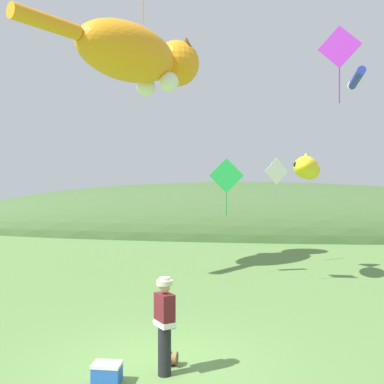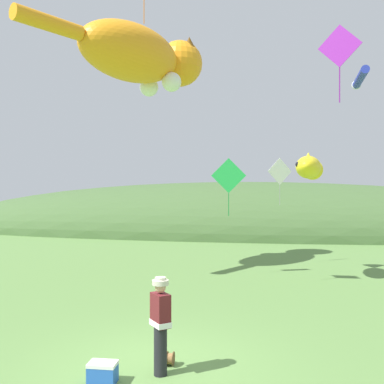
{
  "view_description": "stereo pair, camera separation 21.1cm",
  "coord_description": "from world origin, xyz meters",
  "px_view_note": "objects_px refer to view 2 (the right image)",
  "views": [
    {
      "loc": [
        1.85,
        -7.84,
        3.34
      ],
      "look_at": [
        0.0,
        4.0,
        3.31
      ],
      "focal_mm": 40.0,
      "sensor_mm": 36.0,
      "label": 1
    },
    {
      "loc": [
        2.06,
        -7.8,
        3.34
      ],
      "look_at": [
        0.0,
        4.0,
        3.31
      ],
      "focal_mm": 40.0,
      "sensor_mm": 36.0,
      "label": 2
    }
  ],
  "objects_px": {
    "kite_diamond_violet": "(340,47)",
    "kite_diamond_white": "(280,172)",
    "kite_giant_cat": "(142,57)",
    "kite_tube_streamer": "(360,78)",
    "picnic_cooler": "(103,372)",
    "kite_diamond_green": "(229,176)",
    "kite_fish_windsock": "(309,168)",
    "festival_attendant": "(160,322)",
    "kite_spool": "(170,359)"
  },
  "relations": [
    {
      "from": "kite_tube_streamer",
      "to": "kite_diamond_green",
      "type": "bearing_deg",
      "value": -147.79
    },
    {
      "from": "kite_fish_windsock",
      "to": "kite_diamond_green",
      "type": "xyz_separation_m",
      "value": [
        -3.06,
        -0.09,
        -0.3
      ]
    },
    {
      "from": "kite_diamond_green",
      "to": "kite_diamond_violet",
      "type": "bearing_deg",
      "value": -57.83
    },
    {
      "from": "kite_tube_streamer",
      "to": "kite_diamond_white",
      "type": "bearing_deg",
      "value": -171.82
    },
    {
      "from": "kite_spool",
      "to": "kite_giant_cat",
      "type": "bearing_deg",
      "value": 109.47
    },
    {
      "from": "kite_tube_streamer",
      "to": "kite_fish_windsock",
      "type": "bearing_deg",
      "value": -126.55
    },
    {
      "from": "picnic_cooler",
      "to": "kite_diamond_green",
      "type": "bearing_deg",
      "value": 82.02
    },
    {
      "from": "festival_attendant",
      "to": "kite_diamond_white",
      "type": "bearing_deg",
      "value": 78.47
    },
    {
      "from": "festival_attendant",
      "to": "kite_tube_streamer",
      "type": "height_order",
      "value": "kite_tube_streamer"
    },
    {
      "from": "kite_fish_windsock",
      "to": "kite_diamond_white",
      "type": "height_order",
      "value": "kite_diamond_white"
    },
    {
      "from": "kite_diamond_violet",
      "to": "kite_diamond_white",
      "type": "bearing_deg",
      "value": 98.62
    },
    {
      "from": "kite_giant_cat",
      "to": "kite_tube_streamer",
      "type": "height_order",
      "value": "kite_giant_cat"
    },
    {
      "from": "kite_diamond_green",
      "to": "kite_spool",
      "type": "bearing_deg",
      "value": -92.34
    },
    {
      "from": "festival_attendant",
      "to": "kite_fish_windsock",
      "type": "xyz_separation_m",
      "value": [
        3.5,
        9.24,
        3.27
      ]
    },
    {
      "from": "kite_fish_windsock",
      "to": "festival_attendant",
      "type": "bearing_deg",
      "value": -110.73
    },
    {
      "from": "festival_attendant",
      "to": "kite_diamond_violet",
      "type": "xyz_separation_m",
      "value": [
        3.74,
        3.9,
        6.08
      ]
    },
    {
      "from": "kite_fish_windsock",
      "to": "kite_diamond_green",
      "type": "height_order",
      "value": "kite_fish_windsock"
    },
    {
      "from": "kite_fish_windsock",
      "to": "kite_diamond_green",
      "type": "relative_size",
      "value": 1.44
    },
    {
      "from": "festival_attendant",
      "to": "kite_diamond_green",
      "type": "relative_size",
      "value": 0.78
    },
    {
      "from": "kite_giant_cat",
      "to": "kite_diamond_white",
      "type": "bearing_deg",
      "value": 18.45
    },
    {
      "from": "picnic_cooler",
      "to": "kite_giant_cat",
      "type": "relative_size",
      "value": 0.06
    },
    {
      "from": "picnic_cooler",
      "to": "kite_diamond_white",
      "type": "xyz_separation_m",
      "value": [
        3.4,
        12.66,
        4.03
      ]
    },
    {
      "from": "kite_fish_windsock",
      "to": "kite_tube_streamer",
      "type": "xyz_separation_m",
      "value": [
        2.56,
        3.45,
        4.2
      ]
    },
    {
      "from": "festival_attendant",
      "to": "kite_diamond_violet",
      "type": "relative_size",
      "value": 0.89
    },
    {
      "from": "kite_fish_windsock",
      "to": "picnic_cooler",
      "type": "bearing_deg",
      "value": -114.4
    },
    {
      "from": "kite_giant_cat",
      "to": "kite_diamond_violet",
      "type": "xyz_separation_m",
      "value": [
        7.11,
        -6.32,
        -2.08
      ]
    },
    {
      "from": "kite_spool",
      "to": "kite_diamond_violet",
      "type": "bearing_deg",
      "value": 43.43
    },
    {
      "from": "picnic_cooler",
      "to": "kite_giant_cat",
      "type": "bearing_deg",
      "value": 102.96
    },
    {
      "from": "kite_tube_streamer",
      "to": "kite_giant_cat",
      "type": "bearing_deg",
      "value": -165.33
    },
    {
      "from": "festival_attendant",
      "to": "picnic_cooler",
      "type": "distance_m",
      "value": 1.29
    },
    {
      "from": "festival_attendant",
      "to": "picnic_cooler",
      "type": "height_order",
      "value": "festival_attendant"
    },
    {
      "from": "picnic_cooler",
      "to": "kite_diamond_violet",
      "type": "xyz_separation_m",
      "value": [
        4.65,
        4.38,
        6.85
      ]
    },
    {
      "from": "kite_fish_windsock",
      "to": "kite_diamond_green",
      "type": "bearing_deg",
      "value": -178.33
    },
    {
      "from": "festival_attendant",
      "to": "kite_giant_cat",
      "type": "distance_m",
      "value": 13.5
    },
    {
      "from": "kite_diamond_green",
      "to": "picnic_cooler",
      "type": "bearing_deg",
      "value": -97.98
    },
    {
      "from": "kite_giant_cat",
      "to": "kite_diamond_green",
      "type": "distance_m",
      "value": 6.53
    },
    {
      "from": "picnic_cooler",
      "to": "festival_attendant",
      "type": "bearing_deg",
      "value": 27.96
    },
    {
      "from": "kite_tube_streamer",
      "to": "kite_diamond_green",
      "type": "distance_m",
      "value": 8.02
    },
    {
      "from": "festival_attendant",
      "to": "picnic_cooler",
      "type": "relative_size",
      "value": 3.53
    },
    {
      "from": "festival_attendant",
      "to": "kite_diamond_violet",
      "type": "height_order",
      "value": "kite_diamond_violet"
    },
    {
      "from": "festival_attendant",
      "to": "kite_tube_streamer",
      "type": "bearing_deg",
      "value": 64.49
    },
    {
      "from": "kite_diamond_white",
      "to": "kite_tube_streamer",
      "type": "bearing_deg",
      "value": 8.18
    },
    {
      "from": "picnic_cooler",
      "to": "kite_fish_windsock",
      "type": "bearing_deg",
      "value": 65.6
    },
    {
      "from": "picnic_cooler",
      "to": "kite_diamond_green",
      "type": "distance_m",
      "value": 10.42
    },
    {
      "from": "kite_spool",
      "to": "kite_diamond_white",
      "type": "relative_size",
      "value": 0.13
    },
    {
      "from": "kite_diamond_violet",
      "to": "kite_diamond_green",
      "type": "bearing_deg",
      "value": 122.17
    },
    {
      "from": "kite_giant_cat",
      "to": "kite_diamond_green",
      "type": "height_order",
      "value": "kite_giant_cat"
    },
    {
      "from": "kite_tube_streamer",
      "to": "kite_diamond_violet",
      "type": "bearing_deg",
      "value": -104.77
    },
    {
      "from": "festival_attendant",
      "to": "picnic_cooler",
      "type": "xyz_separation_m",
      "value": [
        -0.91,
        -0.48,
        -0.77
      ]
    },
    {
      "from": "picnic_cooler",
      "to": "kite_giant_cat",
      "type": "xyz_separation_m",
      "value": [
        -2.46,
        10.7,
        8.93
      ]
    }
  ]
}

